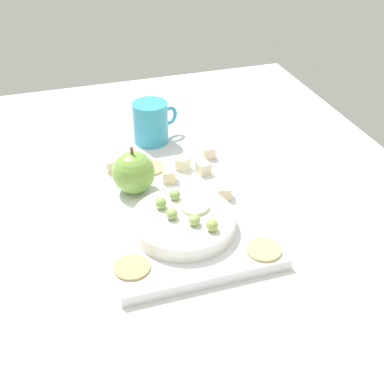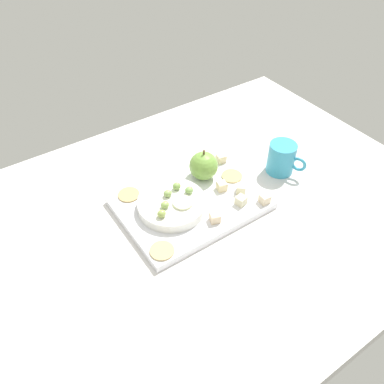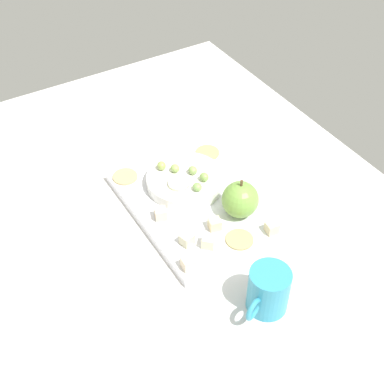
{
  "view_description": "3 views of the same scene",
  "coord_description": "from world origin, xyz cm",
  "px_view_note": "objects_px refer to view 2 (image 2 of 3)",
  "views": [
    {
      "loc": [
        64.17,
        -20.69,
        54.72
      ],
      "look_at": [
        0.53,
        -0.47,
        8.85
      ],
      "focal_mm": 48.23,
      "sensor_mm": 36.0,
      "label": 1
    },
    {
      "loc": [
        37.07,
        50.72,
        70.18
      ],
      "look_at": [
        0.88,
        -2.38,
        9.45
      ],
      "focal_mm": 36.5,
      "sensor_mm": 36.0,
      "label": 2
    },
    {
      "loc": [
        -65.31,
        37.77,
        80.52
      ],
      "look_at": [
        -1.02,
        -1.02,
        10.69
      ],
      "focal_mm": 51.13,
      "sensor_mm": 36.0,
      "label": 3
    }
  ],
  "objects_px": {
    "cracker_0": "(129,195)",
    "grape_1": "(177,186)",
    "apple_slice_0": "(183,203)",
    "cheese_cube_1": "(216,217)",
    "grape_2": "(165,205)",
    "cheese_cube_2": "(241,189)",
    "cracker_2": "(232,176)",
    "apple_whole": "(204,166)",
    "cheese_cube_4": "(221,158)",
    "serving_dish": "(172,204)",
    "cheese_cube_5": "(241,200)",
    "cracker_1": "(162,251)",
    "cheese_cube_0": "(265,199)",
    "platter": "(191,203)",
    "grape_4": "(168,193)",
    "grape_3": "(162,214)",
    "cup": "(282,158)",
    "cheese_cube_3": "(222,186)"
  },
  "relations": [
    {
      "from": "cracker_0",
      "to": "grape_1",
      "type": "bearing_deg",
      "value": 144.26
    },
    {
      "from": "apple_slice_0",
      "to": "cheese_cube_1",
      "type": "bearing_deg",
      "value": 124.67
    },
    {
      "from": "cracker_0",
      "to": "grape_2",
      "type": "height_order",
      "value": "grape_2"
    },
    {
      "from": "cheese_cube_2",
      "to": "cracker_2",
      "type": "height_order",
      "value": "cheese_cube_2"
    },
    {
      "from": "apple_whole",
      "to": "cheese_cube_4",
      "type": "xyz_separation_m",
      "value": [
        -0.07,
        -0.02,
        -0.02
      ]
    },
    {
      "from": "apple_slice_0",
      "to": "serving_dish",
      "type": "bearing_deg",
      "value": -55.67
    },
    {
      "from": "cheese_cube_1",
      "to": "cheese_cube_5",
      "type": "distance_m",
      "value": 0.08
    },
    {
      "from": "cracker_1",
      "to": "cheese_cube_0",
      "type": "bearing_deg",
      "value": 177.81
    },
    {
      "from": "serving_dish",
      "to": "apple_whole",
      "type": "xyz_separation_m",
      "value": [
        -0.12,
        -0.05,
        0.02
      ]
    },
    {
      "from": "cracker_0",
      "to": "cracker_1",
      "type": "relative_size",
      "value": 1.0
    },
    {
      "from": "platter",
      "to": "apple_whole",
      "type": "xyz_separation_m",
      "value": [
        -0.07,
        -0.05,
        0.04
      ]
    },
    {
      "from": "platter",
      "to": "grape_4",
      "type": "relative_size",
      "value": 16.84
    },
    {
      "from": "platter",
      "to": "cheese_cube_4",
      "type": "bearing_deg",
      "value": -153.09
    },
    {
      "from": "grape_3",
      "to": "cup",
      "type": "distance_m",
      "value": 0.36
    },
    {
      "from": "grape_3",
      "to": "apple_slice_0",
      "type": "relative_size",
      "value": 0.43
    },
    {
      "from": "cheese_cube_4",
      "to": "apple_slice_0",
      "type": "distance_m",
      "value": 0.2
    },
    {
      "from": "platter",
      "to": "cheese_cube_3",
      "type": "xyz_separation_m",
      "value": [
        -0.08,
        0.01,
        0.02
      ]
    },
    {
      "from": "cheese_cube_5",
      "to": "grape_2",
      "type": "bearing_deg",
      "value": -23.02
    },
    {
      "from": "platter",
      "to": "grape_2",
      "type": "distance_m",
      "value": 0.08
    },
    {
      "from": "serving_dish",
      "to": "cheese_cube_3",
      "type": "relative_size",
      "value": 7.27
    },
    {
      "from": "serving_dish",
      "to": "cheese_cube_3",
      "type": "distance_m",
      "value": 0.13
    },
    {
      "from": "cheese_cube_5",
      "to": "cheese_cube_1",
      "type": "bearing_deg",
      "value": 6.61
    },
    {
      "from": "cheese_cube_1",
      "to": "cracker_2",
      "type": "relative_size",
      "value": 0.42
    },
    {
      "from": "cheese_cube_2",
      "to": "cracker_1",
      "type": "bearing_deg",
      "value": 10.56
    },
    {
      "from": "cheese_cube_0",
      "to": "cracker_2",
      "type": "height_order",
      "value": "cheese_cube_0"
    },
    {
      "from": "cheese_cube_3",
      "to": "serving_dish",
      "type": "bearing_deg",
      "value": -6.31
    },
    {
      "from": "grape_2",
      "to": "grape_4",
      "type": "relative_size",
      "value": 1.0
    },
    {
      "from": "platter",
      "to": "apple_slice_0",
      "type": "height_order",
      "value": "apple_slice_0"
    },
    {
      "from": "apple_whole",
      "to": "cheese_cube_2",
      "type": "distance_m",
      "value": 0.11
    },
    {
      "from": "cheese_cube_1",
      "to": "grape_3",
      "type": "bearing_deg",
      "value": -29.14
    },
    {
      "from": "grape_4",
      "to": "cup",
      "type": "bearing_deg",
      "value": 171.68
    },
    {
      "from": "grape_1",
      "to": "grape_3",
      "type": "distance_m",
      "value": 0.09
    },
    {
      "from": "serving_dish",
      "to": "cheese_cube_4",
      "type": "bearing_deg",
      "value": -160.1
    },
    {
      "from": "cheese_cube_0",
      "to": "cracker_1",
      "type": "relative_size",
      "value": 0.42
    },
    {
      "from": "apple_whole",
      "to": "cracker_2",
      "type": "bearing_deg",
      "value": 145.75
    },
    {
      "from": "serving_dish",
      "to": "cracker_1",
      "type": "bearing_deg",
      "value": 48.58
    },
    {
      "from": "apple_whole",
      "to": "cup",
      "type": "xyz_separation_m",
      "value": [
        -0.19,
        0.08,
        -0.01
      ]
    },
    {
      "from": "serving_dish",
      "to": "platter",
      "type": "bearing_deg",
      "value": 176.31
    },
    {
      "from": "cracker_1",
      "to": "grape_2",
      "type": "bearing_deg",
      "value": -125.52
    },
    {
      "from": "cracker_1",
      "to": "grape_1",
      "type": "relative_size",
      "value": 2.64
    },
    {
      "from": "cracker_1",
      "to": "grape_1",
      "type": "height_order",
      "value": "grape_1"
    },
    {
      "from": "grape_2",
      "to": "cheese_cube_0",
      "type": "bearing_deg",
      "value": 155.68
    },
    {
      "from": "cracker_1",
      "to": "grape_4",
      "type": "distance_m",
      "value": 0.14
    },
    {
      "from": "cup",
      "to": "cracker_1",
      "type": "bearing_deg",
      "value": 9.51
    },
    {
      "from": "cheese_cube_4",
      "to": "grape_1",
      "type": "relative_size",
      "value": 1.11
    },
    {
      "from": "grape_2",
      "to": "cheese_cube_2",
      "type": "bearing_deg",
      "value": 168.31
    },
    {
      "from": "cup",
      "to": "platter",
      "type": "bearing_deg",
      "value": -5.45
    },
    {
      "from": "grape_3",
      "to": "grape_4",
      "type": "bearing_deg",
      "value": -133.22
    },
    {
      "from": "cheese_cube_1",
      "to": "cheese_cube_3",
      "type": "relative_size",
      "value": 1.0
    },
    {
      "from": "cheese_cube_1",
      "to": "cheese_cube_4",
      "type": "xyz_separation_m",
      "value": [
        -0.13,
        -0.16,
        0.0
      ]
    }
  ]
}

